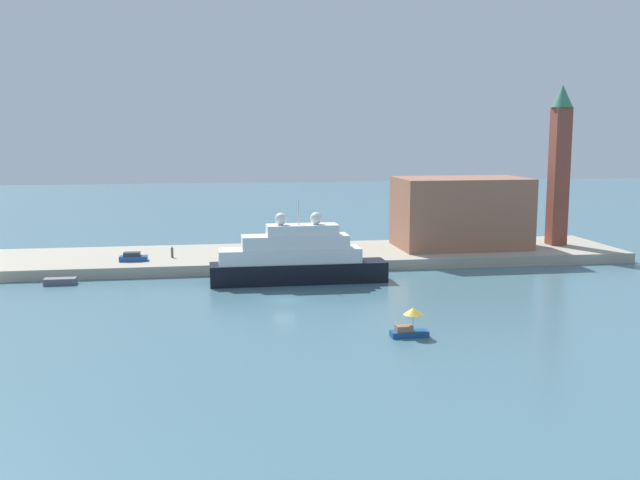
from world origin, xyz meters
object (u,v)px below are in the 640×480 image
object	(u,v)px
parked_car	(133,257)
mooring_bollard	(324,258)
work_barge	(60,281)
bell_tower	(559,160)
small_motorboat	(410,324)
harbor_building	(461,213)
large_yacht	(296,259)
person_figure	(172,252)

from	to	relation	value
parked_car	mooring_bollard	distance (m)	27.00
work_barge	parked_car	xyz separation A→B (m)	(8.58, 7.84, 1.61)
work_barge	bell_tower	size ratio (longest dim) A/B	0.16
work_barge	mooring_bollard	size ratio (longest dim) A/B	4.92
small_motorboat	parked_car	distance (m)	48.59
parked_car	mooring_bollard	bearing A→B (deg)	-8.35
harbor_building	large_yacht	bearing A→B (deg)	-150.22
large_yacht	person_figure	size ratio (longest dim) A/B	13.88
harbor_building	mooring_bollard	xyz separation A→B (m)	(-23.39, -8.70, -5.08)
bell_tower	person_figure	xyz separation A→B (m)	(-60.94, -2.73, -12.90)
mooring_bollard	bell_tower	bearing A→B (deg)	12.26
harbor_building	mooring_bollard	size ratio (longest dim) A/B	24.61
bell_tower	parked_car	xyz separation A→B (m)	(-66.30, -4.68, -13.13)
large_yacht	person_figure	xyz separation A→B (m)	(-16.46, 13.36, -0.85)
bell_tower	mooring_bollard	distance (m)	42.63
parked_car	person_figure	bearing A→B (deg)	19.99
mooring_bollard	small_motorboat	bearing A→B (deg)	-85.58
small_motorboat	work_barge	size ratio (longest dim) A/B	0.90
small_motorboat	parked_car	xyz separation A→B (m)	(-29.40, 38.68, 0.75)
bell_tower	mooring_bollard	world-z (taller)	bell_tower
small_motorboat	parked_car	size ratio (longest dim) A/B	0.93
bell_tower	parked_car	size ratio (longest dim) A/B	6.50
large_yacht	harbor_building	xyz separation A→B (m)	(28.28, 16.18, 3.87)
large_yacht	bell_tower	size ratio (longest dim) A/B	0.91
work_barge	harbor_building	world-z (taller)	harbor_building
work_barge	person_figure	xyz separation A→B (m)	(13.95, 9.79, 1.85)
work_barge	harbor_building	bearing A→B (deg)	12.13
small_motorboat	work_barge	xyz separation A→B (m)	(-37.98, 30.84, -0.86)
bell_tower	person_figure	bearing A→B (deg)	-177.44
work_barge	parked_car	distance (m)	11.73
person_figure	large_yacht	bearing A→B (deg)	-39.06
large_yacht	bell_tower	distance (m)	48.81
large_yacht	small_motorboat	size ratio (longest dim) A/B	6.38
parked_car	harbor_building	bearing A→B (deg)	5.45
large_yacht	mooring_bollard	world-z (taller)	large_yacht
small_motorboat	mooring_bollard	world-z (taller)	small_motorboat
large_yacht	mooring_bollard	xyz separation A→B (m)	(4.89, 7.48, -1.21)
small_motorboat	bell_tower	xyz separation A→B (m)	(36.90, 43.36, 13.89)
harbor_building	bell_tower	size ratio (longest dim) A/B	0.79
harbor_building	mooring_bollard	bearing A→B (deg)	-159.60
large_yacht	work_barge	xyz separation A→B (m)	(-30.40, 3.57, -2.69)
work_barge	parked_car	bearing A→B (deg)	42.40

